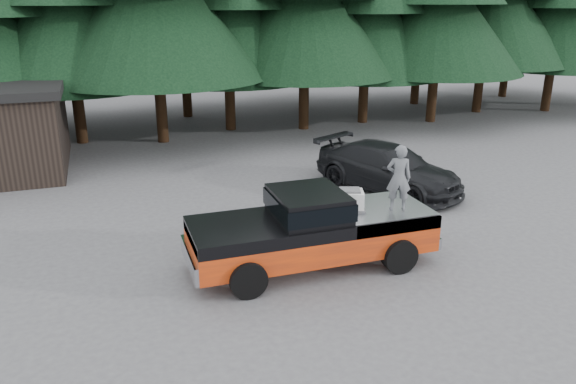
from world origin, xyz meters
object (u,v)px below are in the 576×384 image
object	(u,v)px
man_on_bed	(399,178)
parked_car	(388,168)
air_compressor	(349,201)
pickup_truck	(312,241)

from	to	relation	value
man_on_bed	parked_car	size ratio (longest dim) A/B	0.30
air_compressor	parked_car	bearing A→B (deg)	70.99
air_compressor	man_on_bed	size ratio (longest dim) A/B	0.40
pickup_truck	air_compressor	size ratio (longest dim) A/B	9.21
air_compressor	man_on_bed	world-z (taller)	man_on_bed
pickup_truck	air_compressor	bearing A→B (deg)	3.18
man_on_bed	parked_car	world-z (taller)	man_on_bed
man_on_bed	parked_car	xyz separation A→B (m)	(2.45, 4.91, -1.37)
pickup_truck	parked_car	world-z (taller)	parked_car
pickup_truck	man_on_bed	world-z (taller)	man_on_bed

